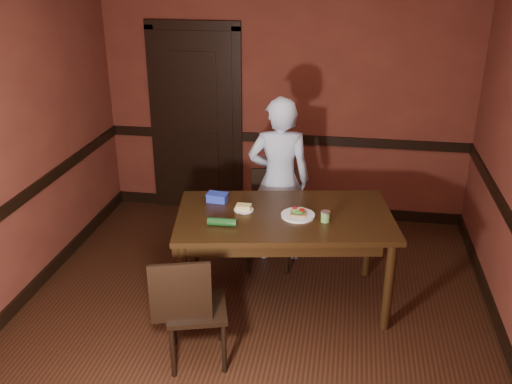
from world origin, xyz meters
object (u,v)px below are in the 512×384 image
(person, at_px, (279,180))
(sandwich_plate, at_px, (298,214))
(food_tub, at_px, (217,197))
(sauce_jar, at_px, (325,216))
(chair_far, at_px, (268,221))
(cheese_saucer, at_px, (244,208))
(dining_table, at_px, (284,258))
(chair_near, at_px, (197,306))

(person, bearing_deg, sandwich_plate, 98.99)
(food_tub, bearing_deg, sauce_jar, -9.82)
(sauce_jar, bearing_deg, person, 119.50)
(chair_far, bearing_deg, cheese_saucer, -108.38)
(chair_far, relative_size, cheese_saucer, 5.59)
(dining_table, xyz_separation_m, cheese_saucer, (-0.35, 0.02, 0.43))
(sandwich_plate, relative_size, food_tub, 1.51)
(chair_near, relative_size, sandwich_plate, 3.30)
(dining_table, xyz_separation_m, sauce_jar, (0.34, -0.08, 0.46))
(chair_near, relative_size, sauce_jar, 10.18)
(chair_near, height_order, sauce_jar, sauce_jar)
(chair_near, distance_m, person, 1.72)
(chair_near, relative_size, food_tub, 4.97)
(dining_table, distance_m, food_tub, 0.77)
(sauce_jar, relative_size, cheese_saucer, 0.55)
(cheese_saucer, bearing_deg, chair_near, -101.55)
(dining_table, relative_size, sandwich_plate, 6.40)
(cheese_saucer, height_order, food_tub, food_tub)
(sauce_jar, distance_m, cheese_saucer, 0.69)
(chair_near, distance_m, cheese_saucer, 0.99)
(chair_far, height_order, chair_near, chair_far)
(sauce_jar, bearing_deg, sandwich_plate, 165.05)
(sauce_jar, xyz_separation_m, food_tub, (-0.94, 0.24, -0.01))
(sauce_jar, height_order, food_tub, sauce_jar)
(dining_table, height_order, chair_far, chair_far)
(sandwich_plate, height_order, cheese_saucer, sandwich_plate)
(dining_table, distance_m, chair_far, 0.64)
(chair_far, relative_size, food_tub, 5.00)
(chair_near, bearing_deg, chair_far, -118.20)
(sandwich_plate, bearing_deg, person, 107.98)
(chair_far, height_order, food_tub, chair_far)
(chair_near, xyz_separation_m, person, (0.38, 1.64, 0.36))
(chair_near, bearing_deg, person, -119.57)
(chair_far, bearing_deg, food_tub, -137.43)
(chair_near, height_order, sandwich_plate, chair_near)
(chair_far, distance_m, sauce_jar, 0.98)
(sandwich_plate, bearing_deg, dining_table, 169.37)
(sandwich_plate, distance_m, sauce_jar, 0.23)
(sauce_jar, relative_size, food_tub, 0.49)
(food_tub, bearing_deg, cheese_saucer, -24.43)
(person, distance_m, sauce_jar, 0.98)
(cheese_saucer, bearing_deg, person, 74.94)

